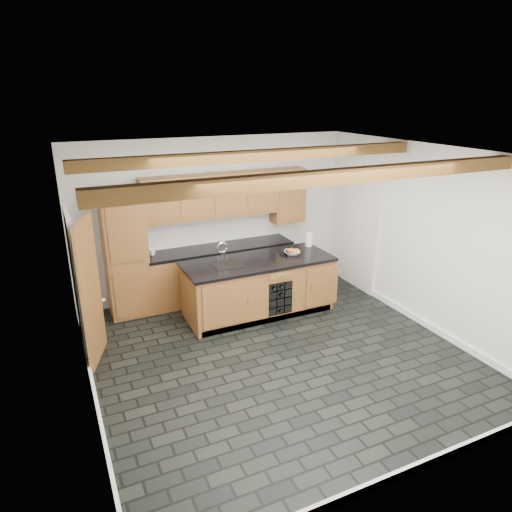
{
  "coord_description": "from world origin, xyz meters",
  "views": [
    {
      "loc": [
        -2.65,
        -4.99,
        3.48
      ],
      "look_at": [
        0.03,
        0.8,
        1.2
      ],
      "focal_mm": 32.0,
      "sensor_mm": 36.0,
      "label": 1
    }
  ],
  "objects_px": {
    "fruit_bowl": "(292,253)",
    "paper_towel": "(309,240)",
    "kitchen_scale": "(285,252)",
    "island": "(259,287)"
  },
  "relations": [
    {
      "from": "fruit_bowl",
      "to": "paper_towel",
      "type": "distance_m",
      "value": 0.57
    },
    {
      "from": "kitchen_scale",
      "to": "fruit_bowl",
      "type": "distance_m",
      "value": 0.12
    },
    {
      "from": "island",
      "to": "kitchen_scale",
      "type": "height_order",
      "value": "kitchen_scale"
    },
    {
      "from": "paper_towel",
      "to": "fruit_bowl",
      "type": "bearing_deg",
      "value": -150.58
    },
    {
      "from": "island",
      "to": "fruit_bowl",
      "type": "height_order",
      "value": "fruit_bowl"
    },
    {
      "from": "kitchen_scale",
      "to": "fruit_bowl",
      "type": "bearing_deg",
      "value": -68.2
    },
    {
      "from": "kitchen_scale",
      "to": "fruit_bowl",
      "type": "xyz_separation_m",
      "value": [
        0.08,
        -0.1,
        0.01
      ]
    },
    {
      "from": "fruit_bowl",
      "to": "paper_towel",
      "type": "height_order",
      "value": "paper_towel"
    },
    {
      "from": "island",
      "to": "fruit_bowl",
      "type": "bearing_deg",
      "value": 1.65
    },
    {
      "from": "fruit_bowl",
      "to": "paper_towel",
      "type": "xyz_separation_m",
      "value": [
        0.49,
        0.28,
        0.09
      ]
    }
  ]
}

